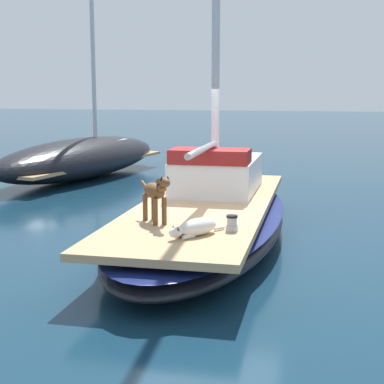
# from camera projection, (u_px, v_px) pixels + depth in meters

# --- Properties ---
(ground_plane) EXTENTS (120.00, 120.00, 0.00)m
(ground_plane) POSITION_uv_depth(u_px,v_px,m) (205.00, 242.00, 9.69)
(ground_plane) COLOR #143347
(sailboat_main) EXTENTS (2.52, 7.24, 0.66)m
(sailboat_main) POSITION_uv_depth(u_px,v_px,m) (205.00, 222.00, 9.63)
(sailboat_main) COLOR black
(sailboat_main) RESTS_ON ground
(cabin_house) EXTENTS (1.40, 2.22, 0.84)m
(cabin_house) POSITION_uv_depth(u_px,v_px,m) (217.00, 172.00, 10.59)
(cabin_house) COLOR silver
(cabin_house) RESTS_ON sailboat_main
(dog_brown) EXTENTS (0.66, 0.78, 0.70)m
(dog_brown) POSITION_uv_depth(u_px,v_px,m) (156.00, 193.00, 8.06)
(dog_brown) COLOR brown
(dog_brown) RESTS_ON sailboat_main
(dog_white) EXTENTS (0.62, 0.82, 0.22)m
(dog_white) POSITION_uv_depth(u_px,v_px,m) (196.00, 227.00, 7.40)
(dog_white) COLOR silver
(dog_white) RESTS_ON sailboat_main
(deck_winch) EXTENTS (0.16, 0.16, 0.21)m
(deck_winch) POSITION_uv_depth(u_px,v_px,m) (232.00, 224.00, 7.66)
(deck_winch) COLOR #B7B7BC
(deck_winch) RESTS_ON sailboat_main
(moored_boat_port_side) EXTENTS (3.56, 7.36, 5.59)m
(moored_boat_port_side) POSITION_uv_depth(u_px,v_px,m) (82.00, 157.00, 16.59)
(moored_boat_port_side) COLOR black
(moored_boat_port_side) RESTS_ON ground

